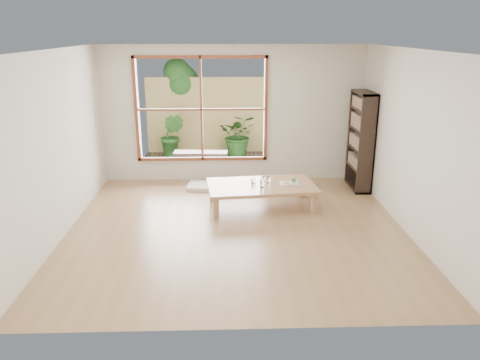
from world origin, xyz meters
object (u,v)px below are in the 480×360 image
object	(u,v)px
food_tray	(290,183)
garden_bench	(201,155)
low_table	(262,187)
bookshelf	(361,141)

from	to	relation	value
food_tray	garden_bench	size ratio (longest dim) A/B	0.26
low_table	bookshelf	distance (m)	2.18
low_table	garden_bench	xyz separation A→B (m)	(-1.12, 2.25, -0.02)
bookshelf	food_tray	xyz separation A→B (m)	(-1.41, -0.91, -0.49)
low_table	garden_bench	world-z (taller)	low_table
low_table	bookshelf	bearing A→B (deg)	20.54
food_tray	garden_bench	distance (m)	2.74
low_table	bookshelf	world-z (taller)	bookshelf
food_tray	low_table	bearing A→B (deg)	-176.98
low_table	garden_bench	distance (m)	2.51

